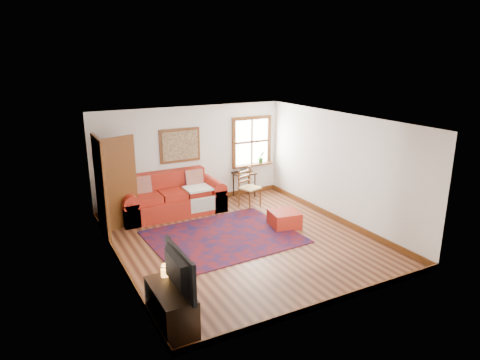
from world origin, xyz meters
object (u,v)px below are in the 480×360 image
red_ottoman (284,219)px  side_table (244,177)px  red_leather_sofa (171,200)px  media_cabinet (171,307)px  ladder_back_chair (248,186)px

red_ottoman → side_table: bearing=94.7°
red_leather_sofa → media_cabinet: red_leather_sofa is taller
media_cabinet → side_table: bearing=51.3°
red_ottoman → side_table: (0.20, 2.27, 0.39)m
red_leather_sofa → ladder_back_chair: red_leather_sofa is taller
ladder_back_chair → media_cabinet: bearing=-131.2°
red_leather_sofa → red_ottoman: red_leather_sofa is taller
side_table → media_cabinet: bearing=-128.7°
side_table → red_leather_sofa: bearing=-173.4°
ladder_back_chair → side_table: bearing=69.1°
red_leather_sofa → side_table: size_ratio=3.67×
red_leather_sofa → red_ottoman: size_ratio=4.08×
side_table → media_cabinet: (-3.66, -4.57, -0.28)m
red_leather_sofa → side_table: bearing=6.6°
red_leather_sofa → media_cabinet: 4.57m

